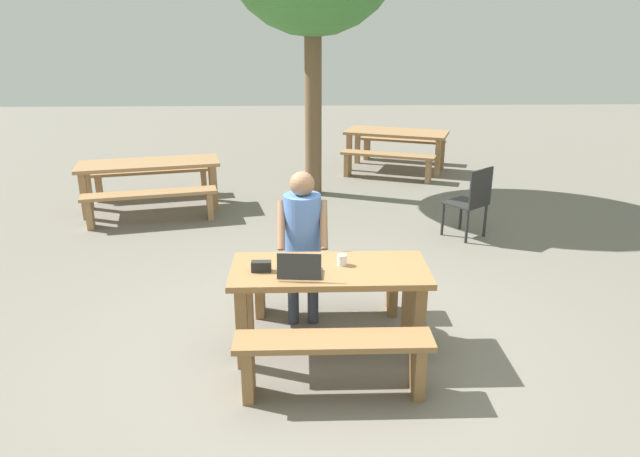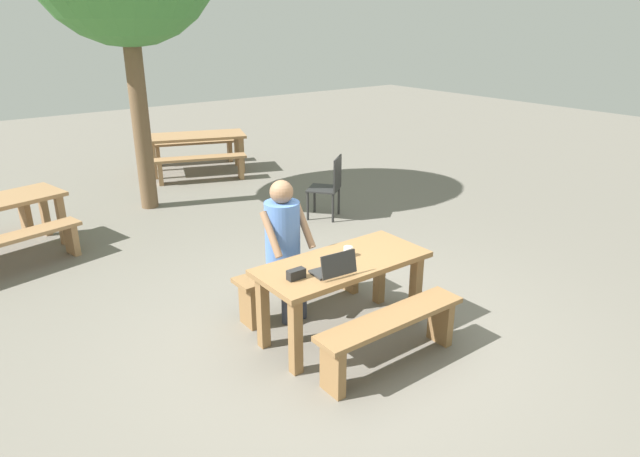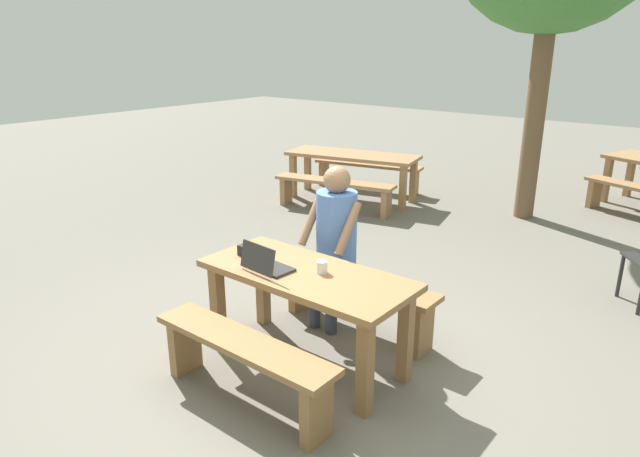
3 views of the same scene
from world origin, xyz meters
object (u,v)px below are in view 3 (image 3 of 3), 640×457
at_px(small_pouch, 248,251).
at_px(coffee_mug, 322,267).
at_px(picnic_table_front, 306,288).
at_px(laptop, 265,264).
at_px(person_seated, 334,234).
at_px(picnic_table_mid, 352,161).

height_order(small_pouch, coffee_mug, coffee_mug).
xyz_separation_m(picnic_table_front, small_pouch, (-0.55, -0.05, 0.17)).
bearing_deg(picnic_table_front, small_pouch, -174.42).
bearing_deg(coffee_mug, small_pouch, -170.64).
height_order(laptop, small_pouch, laptop).
bearing_deg(picnic_table_front, person_seated, 109.25).
relative_size(laptop, person_seated, 0.26).
distance_m(small_pouch, person_seated, 0.76).
bearing_deg(picnic_table_front, picnic_table_mid, 121.38).
height_order(picnic_table_front, picnic_table_mid, picnic_table_front).
xyz_separation_m(picnic_table_front, laptop, (-0.24, -0.17, 0.19)).
relative_size(picnic_table_front, person_seated, 1.16).
distance_m(picnic_table_front, person_seated, 0.69).
bearing_deg(laptop, person_seated, -86.74).
distance_m(laptop, coffee_mug, 0.41).
xyz_separation_m(laptop, small_pouch, (-0.31, 0.12, -0.01)).
bearing_deg(laptop, picnic_table_mid, -57.38).
height_order(person_seated, picnic_table_mid, person_seated).
relative_size(picnic_table_front, small_pouch, 10.17).
height_order(laptop, person_seated, person_seated).
bearing_deg(small_pouch, picnic_table_front, 5.58).
bearing_deg(small_pouch, picnic_table_mid, 114.97).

